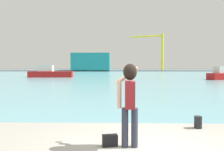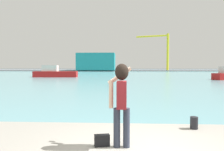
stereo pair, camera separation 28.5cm
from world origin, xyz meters
The scene contains 10 objects.
ground_plane centered at (0.00, 50.00, 0.00)m, with size 220.00×220.00×0.00m, color #334751.
harbor_water centered at (0.00, 52.00, 0.01)m, with size 140.00×100.00×0.02m, color #6BA8B2.
far_shore_dock centered at (0.00, 92.00, 0.22)m, with size 140.00×20.00×0.44m, color gray.
person_photographer centered at (-0.37, 0.22, 1.61)m, with size 0.53×0.55×1.74m.
handbag centered at (-0.78, 0.26, 0.66)m, with size 0.32×0.14×0.24m, color black.
harbor_bollard centered at (1.58, 1.56, 0.71)m, with size 0.20×0.20×0.33m, color black.
boat_moored centered at (-13.83, 36.26, 0.85)m, with size 8.62×2.32×2.35m.
boat_moored_2 centered at (17.05, 30.09, 0.78)m, with size 6.01×3.58×2.18m.
warehouse_left centered at (-11.46, 86.15, 4.08)m, with size 16.00×12.78×7.28m, color teal.
port_crane centered at (17.30, 85.91, 10.40)m, with size 13.71×5.01×15.68m.
Camera 1 is at (-0.64, -4.00, 2.24)m, focal length 32.87 mm.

